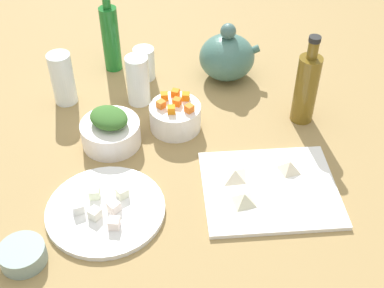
{
  "coord_description": "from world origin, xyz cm",
  "views": [
    {
      "loc": [
        -5.5,
        -85.98,
        84.9
      ],
      "look_at": [
        0.0,
        0.0,
        8.0
      ],
      "focal_mm": 48.04,
      "sensor_mm": 36.0,
      "label": 1
    }
  ],
  "objects_px": {
    "plate_tofu": "(106,210)",
    "bottle_0": "(111,37)",
    "teapot": "(227,56)",
    "drinking_glass_1": "(63,79)",
    "bottle_1": "(306,87)",
    "bowl_carrots": "(175,117)",
    "drinking_glass_0": "(144,63)",
    "drinking_glass_2": "(138,80)",
    "bowl_greens": "(111,133)",
    "bowl_small_side": "(23,255)",
    "cutting_board": "(270,189)"
  },
  "relations": [
    {
      "from": "teapot",
      "to": "bowl_greens",
      "type": "bearing_deg",
      "value": -139.18
    },
    {
      "from": "bowl_greens",
      "to": "drinking_glass_1",
      "type": "height_order",
      "value": "drinking_glass_1"
    },
    {
      "from": "bottle_1",
      "to": "drinking_glass_2",
      "type": "distance_m",
      "value": 0.42
    },
    {
      "from": "drinking_glass_1",
      "to": "drinking_glass_2",
      "type": "height_order",
      "value": "drinking_glass_1"
    },
    {
      "from": "bowl_greens",
      "to": "bowl_carrots",
      "type": "xyz_separation_m",
      "value": [
        0.15,
        0.05,
        0.0
      ]
    },
    {
      "from": "drinking_glass_1",
      "to": "drinking_glass_2",
      "type": "relative_size",
      "value": 1.06
    },
    {
      "from": "bowl_greens",
      "to": "bowl_small_side",
      "type": "distance_m",
      "value": 0.36
    },
    {
      "from": "plate_tofu",
      "to": "bowl_small_side",
      "type": "relative_size",
      "value": 2.8
    },
    {
      "from": "cutting_board",
      "to": "bowl_carrots",
      "type": "height_order",
      "value": "bowl_carrots"
    },
    {
      "from": "teapot",
      "to": "bottle_1",
      "type": "relative_size",
      "value": 0.71
    },
    {
      "from": "bowl_carrots",
      "to": "bottle_1",
      "type": "height_order",
      "value": "bottle_1"
    },
    {
      "from": "bowl_greens",
      "to": "teapot",
      "type": "distance_m",
      "value": 0.4
    },
    {
      "from": "bowl_carrots",
      "to": "teapot",
      "type": "xyz_separation_m",
      "value": [
        0.15,
        0.21,
        0.03
      ]
    },
    {
      "from": "bowl_greens",
      "to": "bottle_0",
      "type": "relative_size",
      "value": 0.59
    },
    {
      "from": "bowl_small_side",
      "to": "bottle_0",
      "type": "bearing_deg",
      "value": 78.11
    },
    {
      "from": "plate_tofu",
      "to": "drinking_glass_1",
      "type": "height_order",
      "value": "drinking_glass_1"
    },
    {
      "from": "bottle_0",
      "to": "plate_tofu",
      "type": "bearing_deg",
      "value": -89.0
    },
    {
      "from": "cutting_board",
      "to": "bottle_1",
      "type": "relative_size",
      "value": 1.23
    },
    {
      "from": "bowl_carrots",
      "to": "drinking_glass_2",
      "type": "distance_m",
      "value": 0.15
    },
    {
      "from": "bowl_greens",
      "to": "drinking_glass_2",
      "type": "xyz_separation_m",
      "value": [
        0.06,
        0.16,
        0.04
      ]
    },
    {
      "from": "teapot",
      "to": "bottle_1",
      "type": "xyz_separation_m",
      "value": [
        0.17,
        -0.2,
        0.03
      ]
    },
    {
      "from": "drinking_glass_0",
      "to": "drinking_glass_1",
      "type": "relative_size",
      "value": 0.64
    },
    {
      "from": "teapot",
      "to": "drinking_glass_0",
      "type": "xyz_separation_m",
      "value": [
        -0.23,
        0.01,
        -0.02
      ]
    },
    {
      "from": "bowl_greens",
      "to": "teapot",
      "type": "relative_size",
      "value": 0.84
    },
    {
      "from": "bowl_carrots",
      "to": "drinking_glass_0",
      "type": "xyz_separation_m",
      "value": [
        -0.08,
        0.22,
        0.01
      ]
    },
    {
      "from": "plate_tofu",
      "to": "drinking_glass_1",
      "type": "bearing_deg",
      "value": 107.8
    },
    {
      "from": "plate_tofu",
      "to": "bowl_carrots",
      "type": "bearing_deg",
      "value": 59.79
    },
    {
      "from": "teapot",
      "to": "drinking_glass_1",
      "type": "distance_m",
      "value": 0.44
    },
    {
      "from": "drinking_glass_2",
      "to": "cutting_board",
      "type": "bearing_deg",
      "value": -50.06
    },
    {
      "from": "bowl_carrots",
      "to": "drinking_glass_2",
      "type": "xyz_separation_m",
      "value": [
        -0.09,
        0.11,
        0.03
      ]
    },
    {
      "from": "bowl_greens",
      "to": "drinking_glass_0",
      "type": "bearing_deg",
      "value": 74.08
    },
    {
      "from": "bowl_greens",
      "to": "teapot",
      "type": "height_order",
      "value": "teapot"
    },
    {
      "from": "bowl_carrots",
      "to": "teapot",
      "type": "height_order",
      "value": "teapot"
    },
    {
      "from": "plate_tofu",
      "to": "bottle_0",
      "type": "height_order",
      "value": "bottle_0"
    },
    {
      "from": "teapot",
      "to": "drinking_glass_2",
      "type": "bearing_deg",
      "value": -157.29
    },
    {
      "from": "bowl_small_side",
      "to": "bottle_0",
      "type": "height_order",
      "value": "bottle_0"
    },
    {
      "from": "teapot",
      "to": "drinking_glass_1",
      "type": "height_order",
      "value": "teapot"
    },
    {
      "from": "drinking_glass_0",
      "to": "drinking_glass_2",
      "type": "bearing_deg",
      "value": -97.29
    },
    {
      "from": "bottle_0",
      "to": "drinking_glass_2",
      "type": "bearing_deg",
      "value": -65.42
    },
    {
      "from": "drinking_glass_2",
      "to": "drinking_glass_0",
      "type": "bearing_deg",
      "value": 82.71
    },
    {
      "from": "bottle_1",
      "to": "drinking_glass_0",
      "type": "relative_size",
      "value": 2.59
    },
    {
      "from": "drinking_glass_2",
      "to": "drinking_glass_1",
      "type": "bearing_deg",
      "value": 175.8
    },
    {
      "from": "bowl_greens",
      "to": "drinking_glass_2",
      "type": "bearing_deg",
      "value": 68.55
    },
    {
      "from": "bowl_carrots",
      "to": "drinking_glass_0",
      "type": "bearing_deg",
      "value": 108.85
    },
    {
      "from": "teapot",
      "to": "drinking_glass_1",
      "type": "bearing_deg",
      "value": -168.68
    },
    {
      "from": "cutting_board",
      "to": "drinking_glass_1",
      "type": "xyz_separation_m",
      "value": [
        -0.48,
        0.36,
        0.07
      ]
    },
    {
      "from": "cutting_board",
      "to": "teapot",
      "type": "height_order",
      "value": "teapot"
    },
    {
      "from": "cutting_board",
      "to": "bowl_carrots",
      "type": "relative_size",
      "value": 2.31
    },
    {
      "from": "teapot",
      "to": "drinking_glass_2",
      "type": "distance_m",
      "value": 0.26
    },
    {
      "from": "plate_tofu",
      "to": "drinking_glass_0",
      "type": "distance_m",
      "value": 0.5
    }
  ]
}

